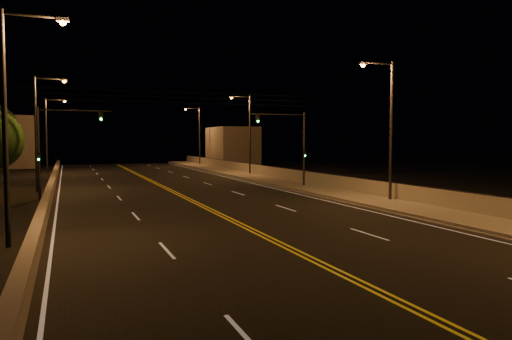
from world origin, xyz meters
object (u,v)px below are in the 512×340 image
object	(u,v)px
streetlight_5	(39,126)
streetlight_6	(49,130)
streetlight_3	(198,132)
streetlight_1	(388,122)
traffic_signal_left	(53,141)
traffic_signal_right	(294,141)
streetlight_4	(12,111)
streetlight_2	(248,130)

from	to	relation	value
streetlight_5	streetlight_6	bearing A→B (deg)	90.00
streetlight_3	streetlight_1	bearing A→B (deg)	-90.00
streetlight_6	traffic_signal_left	xyz separation A→B (m)	(1.08, -27.92, -1.25)
streetlight_6	traffic_signal_right	bearing A→B (deg)	-54.44
streetlight_3	traffic_signal_left	xyz separation A→B (m)	(-20.36, -38.63, -1.25)
streetlight_3	streetlight_5	world-z (taller)	same
streetlight_6	traffic_signal_right	size ratio (longest dim) A/B	1.42
streetlight_4	streetlight_6	xyz separation A→B (m)	(0.00, 44.55, 0.00)
traffic_signal_left	streetlight_5	bearing A→B (deg)	102.06
streetlight_3	traffic_signal_right	bearing A→B (deg)	-92.20
traffic_signal_right	streetlight_5	bearing A→B (deg)	165.73
streetlight_6	traffic_signal_left	size ratio (longest dim) A/B	1.42
streetlight_1	traffic_signal_right	world-z (taller)	streetlight_1
streetlight_1	streetlight_4	distance (m)	22.15
streetlight_2	streetlight_3	xyz separation A→B (m)	(0.00, 23.07, 0.00)
streetlight_2	traffic_signal_right	bearing A→B (deg)	-95.45
streetlight_2	streetlight_3	size ratio (longest dim) A/B	1.00
streetlight_2	traffic_signal_right	xyz separation A→B (m)	(-1.48, -15.56, -1.25)
streetlight_4	traffic_signal_left	xyz separation A→B (m)	(1.08, 16.63, -1.25)
streetlight_1	streetlight_2	world-z (taller)	same
streetlight_1	traffic_signal_right	distance (m)	11.24
streetlight_4	traffic_signal_left	distance (m)	16.71
streetlight_4	streetlight_3	bearing A→B (deg)	68.79
streetlight_1	traffic_signal_right	bearing A→B (deg)	97.64
traffic_signal_right	streetlight_3	bearing A→B (deg)	87.80
streetlight_2	traffic_signal_right	size ratio (longest dim) A/B	1.42
streetlight_1	streetlight_2	bearing A→B (deg)	90.00
streetlight_3	streetlight_2	bearing A→B (deg)	-90.00
streetlight_2	streetlight_3	distance (m)	23.07
traffic_signal_left	streetlight_4	bearing A→B (deg)	-93.73
streetlight_2	streetlight_4	bearing A→B (deg)	-123.67
streetlight_5	traffic_signal_left	world-z (taller)	streetlight_5
streetlight_2	traffic_signal_right	world-z (taller)	streetlight_2
streetlight_3	traffic_signal_right	distance (m)	38.68
streetlight_5	streetlight_2	bearing A→B (deg)	26.06
streetlight_4	streetlight_6	world-z (taller)	same
streetlight_5	traffic_signal_right	world-z (taller)	streetlight_5
streetlight_2	streetlight_4	size ratio (longest dim) A/B	1.00
streetlight_5	traffic_signal_left	size ratio (longest dim) A/B	1.42
streetlight_6	traffic_signal_right	world-z (taller)	streetlight_6
streetlight_1	streetlight_3	bearing A→B (deg)	90.00
streetlight_2	streetlight_4	xyz separation A→B (m)	(-21.45, -32.19, 0.00)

